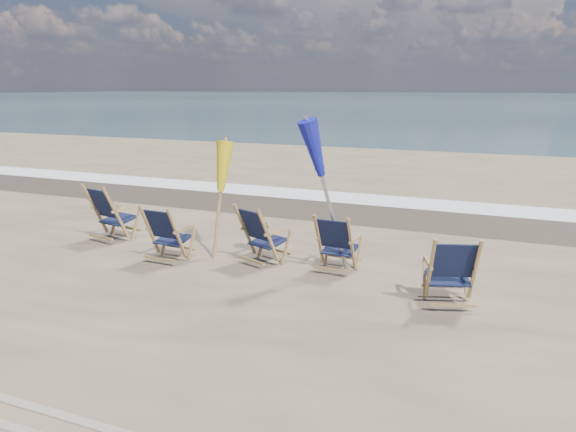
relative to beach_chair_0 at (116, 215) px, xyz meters
name	(u,v)px	position (x,y,z in m)	size (l,w,h in m)	color
ocean	(517,99)	(3.51, 125.57, -0.55)	(400.00, 400.00, 0.00)	#38565D
surf_foam	(383,200)	(3.51, 5.87, -0.54)	(200.00, 1.40, 0.01)	silver
wet_sand_strip	(367,212)	(3.51, 4.37, -0.55)	(200.00, 2.60, 0.00)	#42362A
beach_chair_0	(116,215)	(0.00, 0.00, 0.00)	(0.70, 0.79, 1.09)	#111733
beach_chair_1	(177,236)	(1.72, -0.60, -0.06)	(0.63, 0.71, 0.98)	#111733
beach_chair_2	(268,238)	(3.15, -0.19, -0.05)	(0.64, 0.72, 1.00)	#111733
beach_chair_3	(351,246)	(4.46, 0.00, -0.07)	(0.61, 0.68, 0.95)	#111733
beach_chair_4	(475,273)	(6.30, -0.67, -0.05)	(0.64, 0.72, 1.00)	#111733
umbrella_yellow	(218,172)	(2.07, 0.17, 0.89)	(0.30, 0.30, 1.95)	#9D7646
umbrella_blue	(330,150)	(4.11, -0.06, 1.37)	(0.30, 0.30, 2.46)	#A5A5AD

